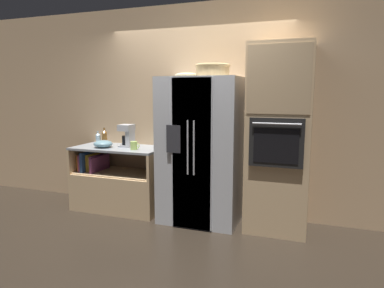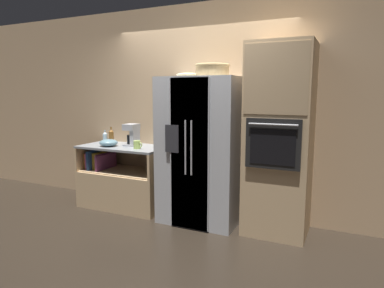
% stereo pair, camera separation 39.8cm
% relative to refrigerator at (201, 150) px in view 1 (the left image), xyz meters
% --- Properties ---
extents(ground_plane, '(20.00, 20.00, 0.00)m').
position_rel_refrigerator_xyz_m(ground_plane, '(-0.17, -0.08, -0.91)').
color(ground_plane, black).
extents(wall_back, '(12.00, 0.06, 2.80)m').
position_rel_refrigerator_xyz_m(wall_back, '(-0.17, 0.39, 0.49)').
color(wall_back, tan).
rests_on(wall_back, ground_plane).
extents(counter_left, '(1.25, 0.65, 0.89)m').
position_rel_refrigerator_xyz_m(counter_left, '(-1.23, 0.03, -0.59)').
color(counter_left, tan).
rests_on(counter_left, ground_plane).
extents(refrigerator, '(0.99, 0.74, 1.83)m').
position_rel_refrigerator_xyz_m(refrigerator, '(0.00, 0.00, 0.00)').
color(refrigerator, silver).
rests_on(refrigerator, ground_plane).
extents(wall_oven, '(0.71, 0.69, 2.19)m').
position_rel_refrigerator_xyz_m(wall_oven, '(0.95, 0.04, 0.18)').
color(wall_oven, tan).
rests_on(wall_oven, ground_plane).
extents(wicker_basket, '(0.42, 0.42, 0.15)m').
position_rel_refrigerator_xyz_m(wicker_basket, '(0.16, -0.05, 0.99)').
color(wicker_basket, tan).
rests_on(wicker_basket, refrigerator).
extents(fruit_bowl, '(0.28, 0.28, 0.06)m').
position_rel_refrigerator_xyz_m(fruit_bowl, '(-0.20, 0.03, 0.94)').
color(fruit_bowl, beige).
rests_on(fruit_bowl, refrigerator).
extents(bottle_tall, '(0.07, 0.07, 0.25)m').
position_rel_refrigerator_xyz_m(bottle_tall, '(-1.50, 0.12, 0.09)').
color(bottle_tall, brown).
rests_on(bottle_tall, counter_left).
extents(bottle_short, '(0.07, 0.07, 0.20)m').
position_rel_refrigerator_xyz_m(bottle_short, '(-1.58, 0.09, 0.07)').
color(bottle_short, silver).
rests_on(bottle_short, counter_left).
extents(mug, '(0.13, 0.09, 0.11)m').
position_rel_refrigerator_xyz_m(mug, '(-0.90, -0.09, 0.03)').
color(mug, '#B2D166').
rests_on(mug, counter_left).
extents(mixing_bowl, '(0.26, 0.26, 0.10)m').
position_rel_refrigerator_xyz_m(mixing_bowl, '(-1.39, -0.08, 0.02)').
color(mixing_bowl, '#668C99').
rests_on(mixing_bowl, counter_left).
extents(coffee_maker, '(0.18, 0.20, 0.31)m').
position_rel_refrigerator_xyz_m(coffee_maker, '(-1.10, 0.10, 0.14)').
color(coffee_maker, '#B2B2B7').
rests_on(coffee_maker, counter_left).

